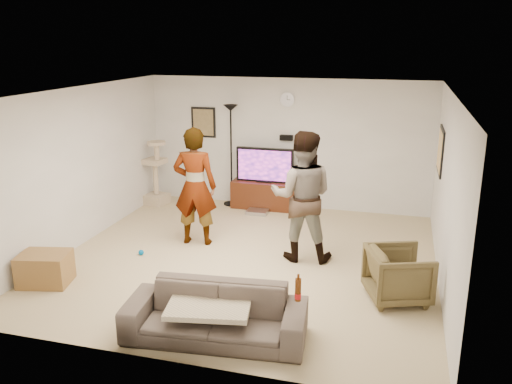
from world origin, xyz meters
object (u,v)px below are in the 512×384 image
(beer_bottle, at_px, (298,290))
(cat_tree, at_px, (155,173))
(armchair, at_px, (398,275))
(person_right, at_px, (302,196))
(person_left, at_px, (195,187))
(sofa, at_px, (215,314))
(tv_stand, at_px, (265,195))
(tv, at_px, (265,165))
(floor_lamp, at_px, (231,156))
(side_table, at_px, (45,269))

(beer_bottle, bearing_deg, cat_tree, 130.53)
(armchair, bearing_deg, person_right, 35.44)
(person_left, relative_size, beer_bottle, 7.60)
(cat_tree, relative_size, person_right, 0.67)
(person_left, relative_size, armchair, 2.55)
(beer_bottle, bearing_deg, sofa, 180.00)
(cat_tree, distance_m, sofa, 5.20)
(tv_stand, height_order, beer_bottle, beer_bottle)
(tv, height_order, beer_bottle, tv)
(floor_lamp, height_order, sofa, floor_lamp)
(cat_tree, height_order, side_table, cat_tree)
(person_right, relative_size, sofa, 0.98)
(armchair, height_order, side_table, armchair)
(person_left, height_order, person_right, person_right)
(tv, xyz_separation_m, person_right, (1.15, -2.24, 0.11))
(person_right, bearing_deg, person_left, -11.40)
(floor_lamp, relative_size, person_left, 1.05)
(armchair, bearing_deg, person_left, 50.24)
(floor_lamp, bearing_deg, person_right, -51.17)
(tv, relative_size, floor_lamp, 0.56)
(armchair, bearing_deg, sofa, 107.33)
(floor_lamp, height_order, side_table, floor_lamp)
(armchair, bearing_deg, floor_lamp, 25.09)
(tv, relative_size, cat_tree, 0.86)
(cat_tree, relative_size, person_left, 0.68)
(beer_bottle, bearing_deg, floor_lamp, 115.57)
(person_left, distance_m, beer_bottle, 3.41)
(person_left, bearing_deg, floor_lamp, -94.68)
(sofa, distance_m, side_table, 2.76)
(side_table, bearing_deg, floor_lamp, 71.93)
(cat_tree, bearing_deg, side_table, -87.99)
(cat_tree, height_order, person_left, person_left)
(tv, bearing_deg, beer_bottle, -71.48)
(person_left, distance_m, armchair, 3.44)
(floor_lamp, distance_m, person_right, 2.94)
(tv, distance_m, sofa, 4.78)
(person_left, bearing_deg, cat_tree, -55.50)
(beer_bottle, bearing_deg, tv, 108.52)
(cat_tree, xyz_separation_m, side_table, (0.13, -3.70, -0.43))
(beer_bottle, bearing_deg, tv_stand, 108.52)
(floor_lamp, bearing_deg, cat_tree, -165.39)
(tv_stand, bearing_deg, floor_lamp, 176.30)
(cat_tree, bearing_deg, person_right, -30.00)
(tv_stand, xyz_separation_m, beer_bottle, (1.57, -4.70, 0.44))
(tv_stand, height_order, person_left, person_left)
(side_table, bearing_deg, person_left, 53.95)
(tv_stand, distance_m, armchair, 4.14)
(tv_stand, xyz_separation_m, sofa, (0.66, -4.70, 0.03))
(person_right, xyz_separation_m, side_table, (-3.17, -1.79, -0.76))
(person_right, bearing_deg, armchair, 139.11)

